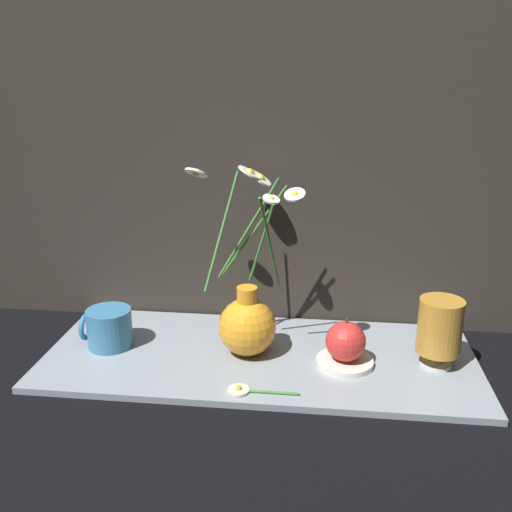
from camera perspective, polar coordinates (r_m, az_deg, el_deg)
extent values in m
plane|color=black|center=(1.09, 0.37, -10.31)|extent=(6.00, 6.00, 0.00)
cube|color=gray|center=(1.08, 0.37, -10.03)|extent=(0.80, 0.34, 0.01)
cube|color=#2D2823|center=(1.14, 1.51, 19.78)|extent=(1.30, 0.02, 1.10)
sphere|color=orange|center=(1.05, -0.91, -7.19)|extent=(0.11, 0.11, 0.11)
cylinder|color=orange|center=(1.03, -0.93, -4.21)|extent=(0.04, 0.04, 0.04)
cylinder|color=#3D7A33|center=(1.02, 0.30, 1.23)|extent=(0.05, 0.05, 0.16)
cylinder|color=white|center=(1.02, 1.54, 5.70)|extent=(0.04, 0.04, 0.02)
sphere|color=yellow|center=(1.02, 1.54, 5.70)|extent=(0.01, 0.01, 0.01)
cylinder|color=#3D7A33|center=(1.05, -0.23, 2.44)|extent=(0.13, 0.02, 0.18)
cylinder|color=white|center=(1.09, 0.43, 7.77)|extent=(0.05, 0.05, 0.03)
sphere|color=yellow|center=(1.09, 0.43, 7.77)|extent=(0.02, 0.02, 0.02)
cylinder|color=#3D7A33|center=(1.05, -0.79, 2.71)|extent=(0.12, 0.01, 0.19)
cylinder|color=white|center=(1.08, -0.66, 8.33)|extent=(0.05, 0.05, 0.03)
sphere|color=yellow|center=(1.08, -0.66, 8.33)|extent=(0.02, 0.02, 0.02)
cylinder|color=#3D7A33|center=(1.02, -3.45, 2.55)|extent=(0.05, 0.10, 0.20)
cylinder|color=white|center=(1.03, -5.97, 8.28)|extent=(0.06, 0.05, 0.02)
sphere|color=yellow|center=(1.03, -5.97, 8.28)|extent=(0.01, 0.01, 0.01)
cylinder|color=#3D7A33|center=(0.98, 1.38, 1.26)|extent=(0.03, 0.09, 0.18)
cylinder|color=white|center=(0.94, 3.91, 6.13)|extent=(0.04, 0.04, 0.02)
sphere|color=yellow|center=(0.94, 3.91, 6.13)|extent=(0.01, 0.01, 0.01)
cylinder|color=teal|center=(1.13, -14.38, -6.93)|extent=(0.09, 0.09, 0.07)
torus|color=teal|center=(1.15, -16.62, -6.74)|extent=(0.01, 0.05, 0.05)
cylinder|color=silver|center=(1.09, 17.53, -10.25)|extent=(0.06, 0.06, 0.01)
cylinder|color=silver|center=(1.08, 17.60, -9.59)|extent=(0.01, 0.01, 0.02)
cylinder|color=#B77F2D|center=(1.06, 17.91, -6.69)|extent=(0.08, 0.08, 0.10)
cylinder|color=silver|center=(1.05, 8.84, -10.42)|extent=(0.10, 0.10, 0.01)
sphere|color=red|center=(1.03, 8.95, -8.43)|extent=(0.07, 0.07, 0.07)
cylinder|color=#4C3819|center=(1.02, 9.06, -6.41)|extent=(0.00, 0.00, 0.01)
cylinder|color=#3D7A33|center=(0.96, 1.29, -13.46)|extent=(0.10, 0.01, 0.01)
cylinder|color=beige|center=(0.96, -1.76, -13.26)|extent=(0.04, 0.04, 0.00)
sphere|color=gold|center=(0.96, -1.76, -13.10)|extent=(0.01, 0.01, 0.01)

